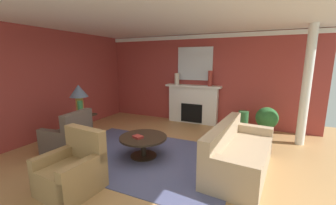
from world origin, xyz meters
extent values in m
plane|color=tan|center=(0.00, 0.00, 0.00)|extent=(8.35, 8.35, 0.00)
cube|color=#9E3833|center=(0.00, 3.10, 1.42)|extent=(7.02, 0.12, 2.83)
cube|color=#9E3833|center=(-3.27, 0.30, 1.42)|extent=(0.12, 6.68, 2.83)
cube|color=white|center=(0.00, 0.30, 2.86)|extent=(7.02, 6.68, 0.06)
cube|color=white|center=(0.00, 3.02, 2.75)|extent=(7.02, 0.08, 0.12)
cube|color=#4C517A|center=(-0.29, 0.01, 0.01)|extent=(3.73, 2.50, 0.01)
cube|color=white|center=(-0.13, 2.89, 0.60)|extent=(1.60, 0.25, 1.19)
cube|color=black|center=(-0.13, 2.87, 0.35)|extent=(0.70, 0.26, 0.60)
cube|color=white|center=(-0.13, 2.86, 1.22)|extent=(1.80, 0.35, 0.06)
cube|color=silver|center=(-0.13, 3.01, 1.92)|extent=(1.14, 0.04, 1.05)
cube|color=tan|center=(1.65, 0.27, 0.23)|extent=(1.11, 2.18, 0.45)
cube|color=tan|center=(1.31, 0.30, 0.65)|extent=(0.41, 2.11, 0.40)
cube|color=tan|center=(1.56, -0.68, 0.31)|extent=(0.92, 0.29, 0.62)
cube|color=tan|center=(1.75, 1.21, 0.31)|extent=(0.92, 0.29, 0.62)
cube|color=brown|center=(-1.97, -0.48, 0.22)|extent=(0.88, 0.88, 0.44)
cube|color=brown|center=(-1.65, -0.44, 0.70)|extent=(0.24, 0.81, 0.51)
cube|color=brown|center=(-2.01, -0.15, 0.30)|extent=(0.81, 0.22, 0.60)
cube|color=brown|center=(-1.94, -0.81, 0.30)|extent=(0.81, 0.22, 0.60)
cube|color=#9E7A4C|center=(-0.68, -1.51, 0.22)|extent=(0.87, 0.87, 0.44)
cube|color=#9E7A4C|center=(-0.66, -1.19, 0.70)|extent=(0.81, 0.23, 0.51)
cube|color=#9E7A4C|center=(-1.01, -1.48, 0.30)|extent=(0.21, 0.81, 0.60)
cube|color=#9E7A4C|center=(-0.36, -1.54, 0.30)|extent=(0.21, 0.81, 0.60)
cylinder|color=#2D2319|center=(-0.29, 0.01, 0.43)|extent=(1.00, 1.00, 0.04)
cylinder|color=#2D2319|center=(-0.29, 0.01, 0.21)|extent=(0.12, 0.12, 0.41)
cylinder|color=#2D2319|center=(-0.29, 0.01, 0.01)|extent=(0.56, 0.56, 0.03)
cube|color=#2D2319|center=(-2.16, 0.12, 0.68)|extent=(0.56, 0.56, 0.04)
cube|color=#2D2319|center=(-2.16, 0.12, 0.33)|extent=(0.10, 0.10, 0.66)
cube|color=#2D2319|center=(-2.16, 0.12, 0.02)|extent=(0.45, 0.45, 0.04)
cylinder|color=#B28E38|center=(-2.16, 0.12, 0.92)|extent=(0.18, 0.18, 0.45)
cone|color=#4C566B|center=(-2.16, 0.12, 1.30)|extent=(0.44, 0.44, 0.30)
cylinder|color=#9E3328|center=(0.42, 2.84, 1.48)|extent=(0.13, 0.13, 0.47)
cylinder|color=#33703D|center=(1.48, 2.59, 0.31)|extent=(0.28, 0.28, 0.61)
cylinder|color=beige|center=(-0.68, 2.84, 1.43)|extent=(0.16, 0.16, 0.37)
cylinder|color=#33703D|center=(-2.01, 0.00, 0.89)|extent=(0.12, 0.12, 0.38)
cube|color=maroon|center=(-0.34, -0.10, 0.47)|extent=(0.24, 0.21, 0.05)
cylinder|color=#333333|center=(2.08, 2.31, 0.15)|extent=(0.32, 0.32, 0.30)
sphere|color=#28602D|center=(2.08, 2.31, 0.55)|extent=(0.56, 0.56, 0.56)
cylinder|color=white|center=(2.85, 2.21, 1.42)|extent=(0.20, 0.20, 2.83)
camera|label=1|loc=(1.93, -3.61, 2.01)|focal=22.59mm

